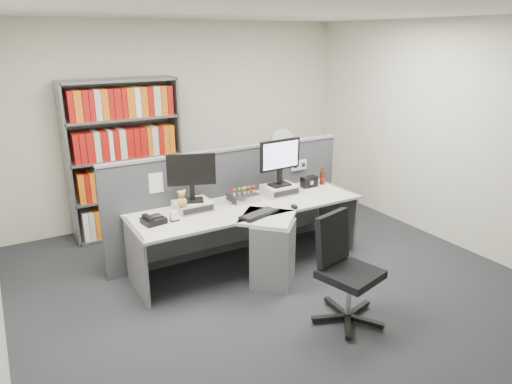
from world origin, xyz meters
TOP-DOWN VIEW (x-y plane):
  - ground at (0.00, 0.00)m, footprint 5.50×5.50m
  - room_shell at (0.00, 0.00)m, footprint 5.04×5.54m
  - partition at (0.00, 1.25)m, footprint 3.00×0.08m
  - desk at (0.00, 0.60)m, footprint 2.60×1.20m
  - monitor_riser_left at (-0.59, 0.98)m, footprint 0.38×0.31m
  - monitor_riser_right at (0.51, 0.98)m, footprint 0.38×0.31m
  - monitor_left at (-0.59, 0.98)m, footprint 0.49×0.23m
  - monitor_right at (0.51, 0.98)m, footprint 0.54×0.18m
  - desktop_pc at (0.03, 0.98)m, footprint 0.30×0.27m
  - figurines at (0.03, 0.97)m, footprint 0.29×0.05m
  - keyboard at (-0.06, 0.49)m, footprint 0.47×0.28m
  - mouse at (0.38, 0.48)m, footprint 0.07×0.11m
  - desk_phone at (-1.07, 0.83)m, footprint 0.24×0.22m
  - desk_calendar at (-0.87, 0.79)m, footprint 0.09×0.07m
  - plush_toy at (-0.75, 0.88)m, footprint 0.10×0.10m
  - speaker at (0.96, 1.01)m, footprint 0.20×0.11m
  - cola_bottle at (1.17, 1.01)m, footprint 0.07×0.07m
  - shelving_unit at (-0.90, 2.44)m, footprint 1.41×0.40m
  - filing_cabinet at (1.20, 1.99)m, footprint 0.45×0.61m
  - desk_fan at (1.20, 1.99)m, footprint 0.33×0.20m
  - office_chair at (0.21, -0.54)m, footprint 0.65×0.63m

SIDE VIEW (x-z plane):
  - ground at x=0.00m, z-range 0.00..0.00m
  - filing_cabinet at x=1.20m, z-range 0.00..0.70m
  - desk at x=0.00m, z-range 0.10..0.82m
  - office_chair at x=0.21m, z-range 0.03..1.02m
  - partition at x=0.00m, z-range 0.01..1.29m
  - keyboard at x=-0.06m, z-range 0.72..0.75m
  - mouse at x=0.38m, z-range 0.72..0.76m
  - desk_phone at x=-1.07m, z-range 0.71..0.80m
  - desktop_pc at x=0.03m, z-range 0.72..0.80m
  - desk_calendar at x=-0.87m, z-range 0.71..0.82m
  - monitor_riser_left at x=-0.59m, z-range 0.72..0.82m
  - monitor_riser_right at x=0.51m, z-range 0.72..0.82m
  - speaker at x=0.96m, z-range 0.72..0.85m
  - cola_bottle at x=1.17m, z-range 0.69..0.92m
  - figurines at x=0.03m, z-range 0.81..0.89m
  - plush_toy at x=-0.75m, z-range 0.81..0.99m
  - shelving_unit at x=-0.90m, z-range -0.02..1.98m
  - desk_fan at x=1.20m, z-range 0.77..1.33m
  - monitor_left at x=-0.59m, z-range 0.87..1.39m
  - monitor_right at x=0.51m, z-range 0.87..1.42m
  - room_shell at x=0.00m, z-range 0.43..3.15m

